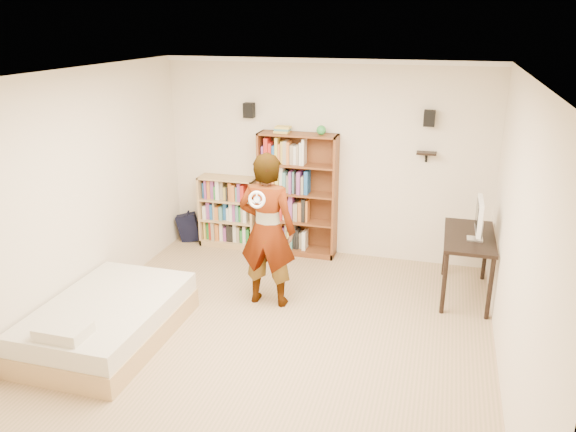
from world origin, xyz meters
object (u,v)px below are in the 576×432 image
at_px(computer_desk, 466,265).
at_px(daybed, 108,316).
at_px(low_bookshelf, 228,212).
at_px(person, 267,230).
at_px(tall_bookshelf, 298,195).

bearing_deg(computer_desk, daybed, -150.28).
height_order(low_bookshelf, person, person).
bearing_deg(low_bookshelf, daybed, -95.14).
bearing_deg(computer_desk, person, -159.92).
relative_size(computer_desk, daybed, 0.63).
height_order(low_bookshelf, computer_desk, low_bookshelf).
relative_size(tall_bookshelf, person, 0.95).
bearing_deg(tall_bookshelf, low_bookshelf, 179.83).
distance_m(daybed, person, 1.93).
height_order(tall_bookshelf, daybed, tall_bookshelf).
relative_size(daybed, person, 1.01).
height_order(computer_desk, daybed, computer_desk).
xyz_separation_m(tall_bookshelf, daybed, (-1.30, -2.77, -0.59)).
relative_size(tall_bookshelf, low_bookshelf, 1.66).
height_order(computer_desk, person, person).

